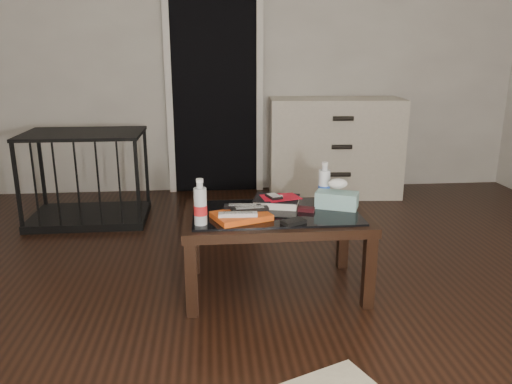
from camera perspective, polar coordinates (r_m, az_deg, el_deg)
The scene contains 17 objects.
ground at distance 2.66m, azimuth 5.38°, elevation -13.80°, with size 5.00×5.00×0.00m, color black.
doorway at distance 4.75m, azimuth -4.77°, elevation 12.26°, with size 0.90×0.08×2.07m.
coffee_table at distance 2.76m, azimuth 2.23°, elevation -3.54°, with size 1.00×0.60×0.46m.
dresser at distance 4.73m, azimuth 8.95°, elevation 5.09°, with size 1.23×0.59×0.90m.
pet_crate at distance 4.18m, azimuth -18.61°, elevation -0.04°, with size 0.90×0.61×0.71m.
magazines at distance 2.62m, azimuth -1.70°, elevation -2.76°, with size 0.28×0.21×0.03m, color #D34C13.
remote_silver at distance 2.57m, azimuth -2.09°, elevation -2.54°, with size 0.20×0.05×0.02m, color silver.
remote_black_front at distance 2.65m, azimuth -0.71°, elevation -1.94°, with size 0.20×0.05×0.02m, color black.
remote_black_back at distance 2.70m, azimuth -1.54°, elevation -1.64°, with size 0.20×0.05×0.02m, color black.
textbook at distance 2.85m, azimuth 2.37°, elevation -1.07°, with size 0.25×0.20×0.05m, color black.
dvd_mailers at distance 2.85m, azimuth 2.57°, elevation -0.55°, with size 0.19×0.14×0.01m, color red.
ipod at distance 2.82m, azimuth 2.04°, elevation -0.48°, with size 0.06×0.10×0.02m, color black.
flip_phone at distance 2.76m, azimuth 5.77°, elevation -1.98°, with size 0.09×0.05×0.02m, color black.
wallet at distance 2.56m, azimuth 4.30°, elevation -3.41°, with size 0.12×0.07×0.02m, color black.
water_bottle_left at distance 2.53m, azimuth -6.39°, elevation -1.11°, with size 0.07×0.07×0.24m, color silver.
water_bottle_right at distance 2.91m, azimuth 7.81°, elevation 1.11°, with size 0.07×0.07×0.24m, color white.
tissue_box at distance 2.83m, azimuth 9.22°, elevation -0.90°, with size 0.23×0.12×0.09m, color #22797E.
Camera 1 is at (-0.46, -2.27, 1.31)m, focal length 35.00 mm.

